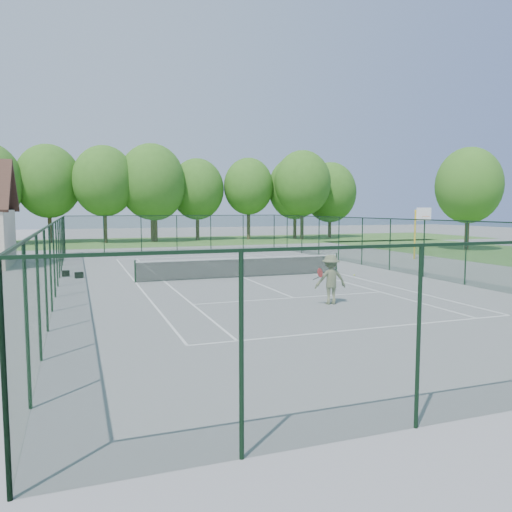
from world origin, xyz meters
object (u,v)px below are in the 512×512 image
at_px(tennis_player, 331,279).
at_px(tennis_net, 243,266).
at_px(basketball_goal, 420,223).
at_px(sports_bag_a, 66,273).

bearing_deg(tennis_player, tennis_net, 95.68).
height_order(tennis_net, basketball_goal, basketball_goal).
bearing_deg(tennis_net, sports_bag_a, 157.86).
bearing_deg(sports_bag_a, basketball_goal, 1.54).
height_order(tennis_net, sports_bag_a, tennis_net).
bearing_deg(basketball_goal, tennis_net, -163.08).
relative_size(basketball_goal, sports_bag_a, 9.19).
relative_size(basketball_goal, tennis_player, 1.68).
relative_size(tennis_net, tennis_player, 5.11).
xyz_separation_m(tennis_net, sports_bag_a, (-8.72, 3.55, -0.42)).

